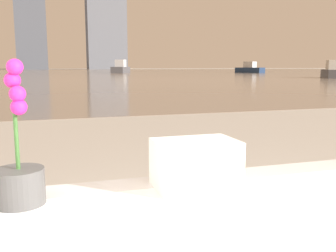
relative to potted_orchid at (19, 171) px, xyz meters
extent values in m
cylinder|color=#4C4C4C|center=(0.00, 0.00, -0.05)|extent=(0.14, 0.14, 0.11)
cylinder|color=#38662D|center=(0.00, 0.00, 0.15)|extent=(0.01, 0.01, 0.29)
sphere|color=#DB238E|center=(0.01, 0.00, 0.30)|extent=(0.05, 0.05, 0.05)
sphere|color=#DB238E|center=(0.00, 0.01, 0.26)|extent=(0.05, 0.05, 0.05)
sphere|color=#DB238E|center=(0.01, -0.01, 0.23)|extent=(0.05, 0.05, 0.05)
sphere|color=#DB238E|center=(0.01, -0.01, 0.19)|extent=(0.05, 0.05, 0.05)
cube|color=white|center=(0.55, -0.01, -0.08)|extent=(0.27, 0.18, 0.04)
cube|color=white|center=(0.55, -0.01, -0.04)|extent=(0.27, 0.18, 0.04)
cube|color=white|center=(0.55, -0.01, 0.00)|extent=(0.27, 0.18, 0.04)
cube|color=white|center=(0.55, -0.01, 0.04)|extent=(0.27, 0.18, 0.04)
cube|color=gray|center=(0.78, 61.01, -0.67)|extent=(180.00, 110.00, 0.01)
cube|color=#4C4C51|center=(22.66, 24.58, -0.33)|extent=(3.17, 4.04, 0.68)
cube|color=silver|center=(22.66, 24.58, 0.41)|extent=(1.60, 1.76, 0.78)
cube|color=navy|center=(28.52, 48.41, -0.29)|extent=(3.16, 4.57, 0.76)
cube|color=silver|center=(28.52, 48.41, 0.52)|extent=(1.66, 1.93, 0.87)
cube|color=#4C4C51|center=(9.94, 52.00, -0.23)|extent=(3.55, 5.24, 0.87)
cube|color=silver|center=(9.94, 52.00, 0.70)|extent=(1.88, 2.20, 0.99)
camera|label=1|loc=(0.10, -1.14, 0.30)|focal=40.00mm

